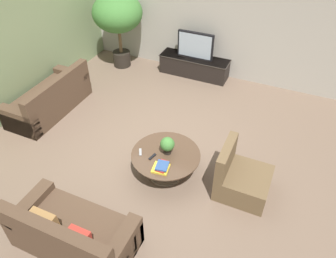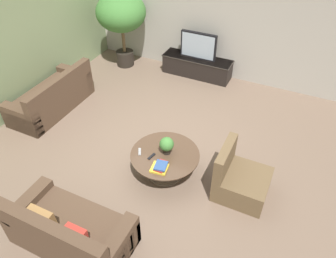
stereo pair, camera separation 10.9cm
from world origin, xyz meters
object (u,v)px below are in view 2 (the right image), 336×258
(couch_by_wall, at_px, (52,98))
(couch_near_entry, at_px, (70,231))
(coffee_table, at_px, (165,160))
(media_console, at_px, (197,66))
(television, at_px, (198,46))
(potted_palm_tall, at_px, (121,15))
(potted_plant_tabletop, at_px, (167,145))
(armchair_wicker, at_px, (239,180))

(couch_by_wall, xyz_separation_m, couch_near_entry, (2.39, -2.42, -0.00))
(coffee_table, bearing_deg, media_console, 102.53)
(television, xyz_separation_m, coffee_table, (0.74, -3.31, -0.47))
(couch_near_entry, distance_m, potted_palm_tall, 5.30)
(coffee_table, bearing_deg, potted_plant_tabletop, 78.34)
(media_console, bearing_deg, coffee_table, -77.47)
(potted_plant_tabletop, bearing_deg, armchair_wicker, 4.41)
(couch_near_entry, xyz_separation_m, armchair_wicker, (1.82, 1.90, -0.01))
(couch_by_wall, height_order, couch_near_entry, same)
(coffee_table, relative_size, potted_palm_tall, 0.62)
(couch_near_entry, xyz_separation_m, potted_palm_tall, (-2.04, 4.78, 1.03))
(coffee_table, bearing_deg, television, 102.53)
(television, height_order, armchair_wicker, television)
(couch_near_entry, bearing_deg, potted_plant_tabletop, -108.04)
(couch_near_entry, distance_m, armchair_wicker, 2.63)
(media_console, distance_m, television, 0.54)
(couch_by_wall, distance_m, potted_palm_tall, 2.59)
(potted_palm_tall, height_order, potted_plant_tabletop, potted_palm_tall)
(couch_near_entry, xyz_separation_m, potted_plant_tabletop, (0.59, 1.81, 0.33))
(television, bearing_deg, couch_near_entry, -88.23)
(couch_near_entry, height_order, potted_plant_tabletop, couch_near_entry)
(media_console, relative_size, coffee_table, 1.49)
(potted_palm_tall, bearing_deg, television, 8.98)
(television, distance_m, couch_near_entry, 5.11)
(media_console, bearing_deg, television, -90.00)
(media_console, distance_m, potted_palm_tall, 2.19)
(media_console, relative_size, potted_palm_tall, 0.93)
(potted_palm_tall, distance_m, potted_plant_tabletop, 4.03)
(couch_near_entry, height_order, potted_palm_tall, potted_palm_tall)
(coffee_table, xyz_separation_m, potted_plant_tabletop, (0.01, 0.04, 0.31))
(media_console, distance_m, potted_plant_tabletop, 3.38)
(armchair_wicker, bearing_deg, couch_near_entry, 136.31)
(television, bearing_deg, media_console, 90.00)
(potted_plant_tabletop, bearing_deg, television, 102.84)
(television, xyz_separation_m, potted_palm_tall, (-1.89, -0.30, 0.53))
(coffee_table, xyz_separation_m, couch_by_wall, (-2.97, 0.66, -0.03))
(media_console, xyz_separation_m, couch_near_entry, (0.16, -5.08, 0.04))
(media_console, xyz_separation_m, coffee_table, (0.74, -3.32, 0.07))
(coffee_table, distance_m, armchair_wicker, 1.25)
(television, height_order, coffee_table, television)
(television, relative_size, couch_by_wall, 0.47)
(couch_by_wall, height_order, potted_palm_tall, potted_palm_tall)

